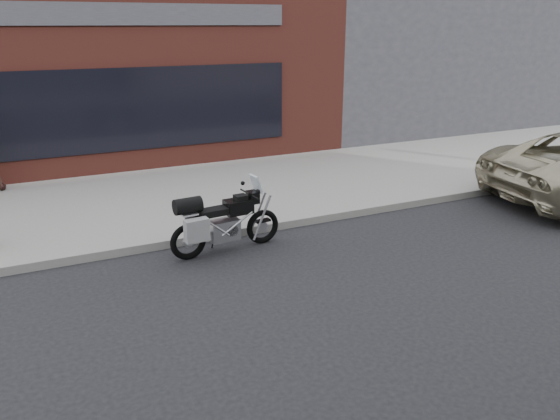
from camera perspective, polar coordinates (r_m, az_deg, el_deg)
name	(u,v)px	position (r m, az deg, el deg)	size (l,w,h in m)	color
ground	(372,345)	(6.92, 9.59, -13.75)	(120.00, 120.00, 0.00)	black
near_sidewalk	(200,189)	(12.74, -8.35, 2.20)	(44.00, 6.00, 0.15)	gray
storefront	(69,72)	(18.81, -21.20, 13.30)	(14.00, 10.07, 4.50)	#57231C
neighbour_building	(387,42)	(23.05, 11.09, 16.89)	(10.00, 10.00, 6.00)	#2B2B30
motorcycle	(220,222)	(9.18, -6.33, -1.28)	(2.02, 0.77, 1.27)	black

